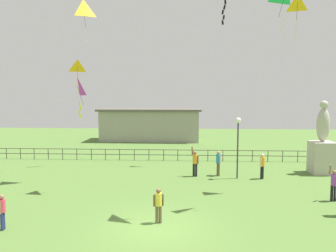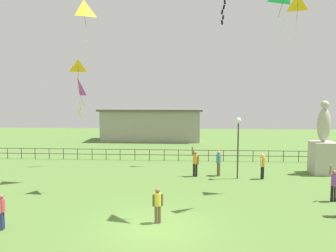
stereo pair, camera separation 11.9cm
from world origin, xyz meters
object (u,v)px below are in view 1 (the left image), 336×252
(statue_monument, at_px, (322,149))
(person_3, at_px, (195,161))
(kite_3, at_px, (78,67))
(person_5, at_px, (218,161))
(kite_2, at_px, (78,88))
(person_1, at_px, (159,203))
(kite_5, at_px, (297,5))
(kite_7, at_px, (84,12))
(person_2, at_px, (2,210))
(person_0, at_px, (262,164))
(lamppost, at_px, (238,134))
(person_4, at_px, (334,183))

(statue_monument, height_order, person_3, statue_monument)
(statue_monument, height_order, kite_3, kite_3)
(person_5, distance_m, kite_2, 10.50)
(person_1, bearing_deg, kite_5, 35.26)
(person_1, relative_size, kite_2, 0.68)
(kite_2, height_order, kite_7, kite_7)
(person_2, height_order, person_3, person_3)
(statue_monument, height_order, kite_5, kite_5)
(statue_monument, relative_size, person_0, 3.04)
(person_1, height_order, person_3, person_3)
(statue_monument, distance_m, kite_5, 10.40)
(person_1, bearing_deg, person_2, -170.58)
(person_5, xyz_separation_m, kite_2, (-8.28, -4.21, 4.91))
(kite_2, relative_size, kite_3, 0.88)
(lamppost, distance_m, person_3, 3.43)
(kite_2, xyz_separation_m, kite_7, (-0.47, 2.97, 4.87))
(person_0, bearing_deg, kite_2, -162.51)
(kite_2, bearing_deg, person_4, -3.74)
(person_5, bearing_deg, lamppost, -29.75)
(person_0, xyz_separation_m, person_3, (-4.41, 0.44, 0.05))
(statue_monument, height_order, person_5, statue_monument)
(person_5, distance_m, kite_5, 10.75)
(lamppost, bearing_deg, kite_2, -159.53)
(statue_monument, xyz_separation_m, kite_3, (-17.80, 1.47, 5.88))
(kite_3, height_order, kite_7, kite_7)
(person_2, xyz_separation_m, kite_7, (1.01, 8.37, 9.93))
(person_3, bearing_deg, kite_2, -149.51)
(person_3, bearing_deg, lamppost, -8.14)
(person_1, distance_m, person_4, 9.53)
(person_0, relative_size, kite_7, 0.65)
(kite_2, relative_size, kite_7, 0.87)
(person_1, xyz_separation_m, kite_5, (7.22, 5.11, 9.56))
(kite_7, bearing_deg, kite_5, -9.95)
(lamppost, xyz_separation_m, person_2, (-10.94, -8.93, -2.13))
(kite_5, bearing_deg, kite_7, 170.05)
(lamppost, distance_m, kite_7, 12.64)
(person_4, bearing_deg, statue_monument, 73.30)
(person_2, bearing_deg, person_4, 16.43)
(statue_monument, xyz_separation_m, lamppost, (-6.15, -1.74, 1.23))
(person_0, bearing_deg, person_2, -144.72)
(statue_monument, xyz_separation_m, person_4, (-1.85, -6.17, -0.78))
(person_4, bearing_deg, person_3, 145.75)
(person_1, distance_m, kite_3, 14.77)
(person_0, bearing_deg, person_1, -128.39)
(kite_2, bearing_deg, person_2, -105.33)
(statue_monument, bearing_deg, kite_7, -171.87)
(person_0, bearing_deg, person_5, 165.66)
(statue_monument, distance_m, lamppost, 6.51)
(person_0, bearing_deg, kite_7, -177.42)
(kite_5, bearing_deg, lamppost, 133.63)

